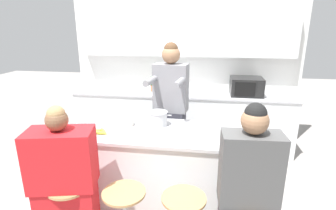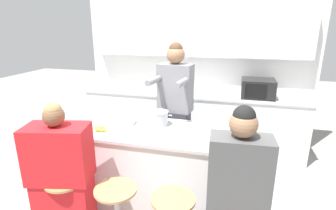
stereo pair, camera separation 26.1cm
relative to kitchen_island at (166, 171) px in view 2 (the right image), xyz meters
The scene contains 14 objects.
ground_plane 0.46m from the kitchen_island, ahead, with size 16.00×16.00×0.00m, color gray.
wall_back 2.18m from the kitchen_island, 90.00° to the left, with size 3.67×0.22×2.70m.
back_counter 1.59m from the kitchen_island, 90.00° to the left, with size 3.41×0.62×0.91m.
kitchen_island is the anchor object (origin of this frame).
person_cooking 0.71m from the kitchen_island, 94.29° to the left, with size 0.45×0.57×1.74m.
person_wrapped_blanket 1.02m from the kitchen_island, 137.41° to the right, with size 0.56×0.39×1.35m.
person_seated_near 1.00m from the kitchen_island, 44.04° to the right, with size 0.43×0.29×1.43m.
cooking_pot 0.56m from the kitchen_island, 129.66° to the left, with size 0.29×0.21×0.15m.
fruit_bowl 0.69m from the kitchen_island, 169.65° to the left, with size 0.22×0.22×0.07m.
coffee_cup_near 0.87m from the kitchen_island, 15.08° to the right, with size 0.11×0.08×0.08m.
banana_bunch 0.81m from the kitchen_island, 165.16° to the right, with size 0.17×0.12×0.06m.
juice_carton 0.99m from the kitchen_island, ahead, with size 0.08×0.08×0.21m.
microwave 1.92m from the kitchen_island, 58.36° to the left, with size 0.46×0.40×0.27m.
potted_plant 1.76m from the kitchen_island, 105.89° to the left, with size 0.16×0.16×0.25m.
Camera 2 is at (0.63, -2.35, 1.92)m, focal length 28.00 mm.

